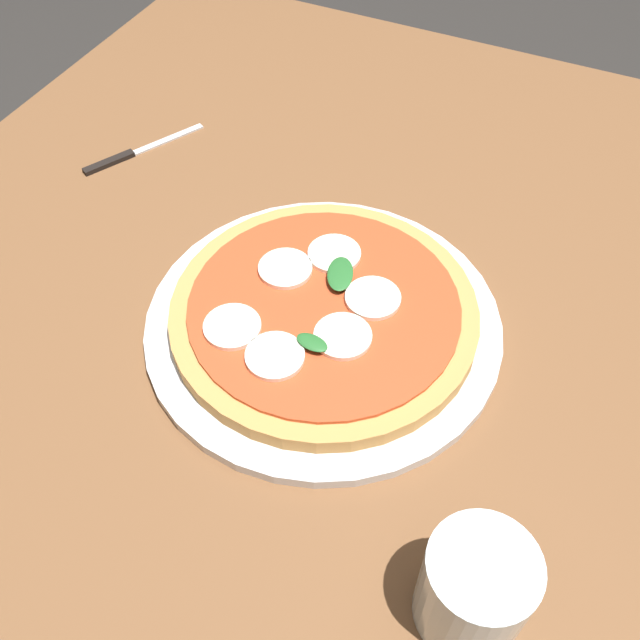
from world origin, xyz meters
TOP-DOWN VIEW (x-y plane):
  - ground_plane at (0.00, 0.00)m, footprint 6.00×6.00m
  - dining_table at (0.00, 0.00)m, footprint 1.39×1.07m
  - serving_tray at (0.09, 0.00)m, footprint 0.35×0.35m
  - pizza at (0.10, 0.00)m, footprint 0.30×0.30m
  - knife at (0.24, 0.34)m, footprint 0.15×0.09m
  - glass_cup at (-0.11, -0.21)m, footprint 0.08×0.08m

SIDE VIEW (x-z plane):
  - ground_plane at x=0.00m, z-range 0.00..0.00m
  - dining_table at x=0.00m, z-range 0.28..1.02m
  - knife at x=0.24m, z-range 0.74..0.74m
  - serving_tray at x=0.09m, z-range 0.74..0.75m
  - pizza at x=0.10m, z-range 0.74..0.78m
  - glass_cup at x=-0.11m, z-range 0.74..0.83m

